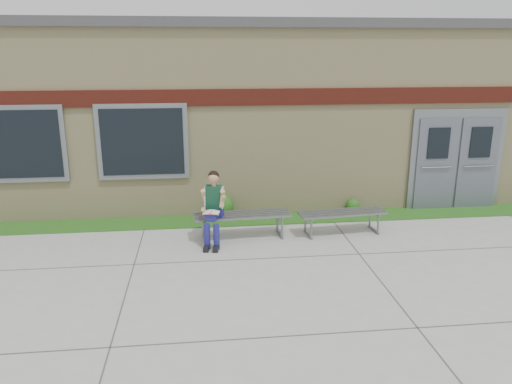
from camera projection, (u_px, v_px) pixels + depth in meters
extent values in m
plane|color=#9E9E99|center=(311.00, 268.00, 8.44)|extent=(80.00, 80.00, 0.00)
cube|color=#224F15|center=(285.00, 218.00, 10.92)|extent=(16.00, 0.80, 0.02)
cube|color=beige|center=(265.00, 109.00, 13.62)|extent=(16.00, 6.00, 4.00)
cube|color=#3F3F42|center=(266.00, 28.00, 13.03)|extent=(16.20, 6.20, 0.20)
cube|color=maroon|center=(284.00, 97.00, 10.56)|extent=(16.00, 0.06, 0.35)
cube|color=slate|center=(18.00, 144.00, 10.20)|extent=(1.90, 0.08, 1.60)
cube|color=black|center=(18.00, 145.00, 10.16)|extent=(1.70, 0.04, 1.40)
cube|color=slate|center=(143.00, 142.00, 10.47)|extent=(1.90, 0.08, 1.60)
cube|color=black|center=(143.00, 142.00, 10.43)|extent=(1.70, 0.04, 1.40)
cube|color=slate|center=(456.00, 159.00, 11.38)|extent=(2.20, 0.08, 2.30)
cube|color=#545B65|center=(436.00, 165.00, 11.31)|extent=(0.92, 0.06, 2.10)
cube|color=#545B65|center=(477.00, 164.00, 11.42)|extent=(0.92, 0.06, 2.10)
cube|color=slate|center=(242.00, 215.00, 9.71)|extent=(1.90, 0.63, 0.04)
cube|color=slate|center=(204.00, 229.00, 9.70)|extent=(0.08, 0.52, 0.43)
cube|color=slate|center=(280.00, 226.00, 9.86)|extent=(0.08, 0.52, 0.43)
cube|color=slate|center=(342.00, 213.00, 9.93)|extent=(1.78, 0.64, 0.03)
cube|color=slate|center=(307.00, 225.00, 9.92)|extent=(0.09, 0.49, 0.40)
cube|color=slate|center=(375.00, 223.00, 10.08)|extent=(0.09, 0.49, 0.40)
cube|color=navy|center=(215.00, 212.00, 9.57)|extent=(0.37, 0.29, 0.16)
cube|color=#0F3721|center=(214.00, 197.00, 9.47)|extent=(0.34, 0.25, 0.45)
sphere|color=tan|center=(214.00, 178.00, 9.35)|extent=(0.24, 0.24, 0.20)
sphere|color=black|center=(214.00, 176.00, 9.37)|extent=(0.25, 0.25, 0.21)
cylinder|color=navy|center=(208.00, 215.00, 9.33)|extent=(0.22, 0.43, 0.15)
cylinder|color=navy|center=(217.00, 215.00, 9.32)|extent=(0.22, 0.43, 0.15)
cylinder|color=navy|center=(207.00, 237.00, 9.20)|extent=(0.12, 0.12, 0.49)
cylinder|color=navy|center=(217.00, 237.00, 9.19)|extent=(0.12, 0.12, 0.49)
cube|color=black|center=(207.00, 248.00, 9.19)|extent=(0.14, 0.27, 0.10)
cube|color=black|center=(216.00, 248.00, 9.18)|extent=(0.14, 0.27, 0.10)
cylinder|color=tan|center=(204.00, 195.00, 9.41)|extent=(0.13, 0.23, 0.26)
cylinder|color=tan|center=(223.00, 195.00, 9.38)|extent=(0.13, 0.23, 0.26)
cube|color=white|center=(211.00, 212.00, 9.19)|extent=(0.34, 0.27, 0.01)
cube|color=#D6507B|center=(211.00, 213.00, 9.19)|extent=(0.34, 0.28, 0.01)
sphere|color=#81B730|center=(224.00, 197.00, 9.25)|extent=(0.08, 0.08, 0.08)
sphere|color=#224F15|center=(222.00, 206.00, 10.94)|extent=(0.50, 0.50, 0.50)
sphere|color=#224F15|center=(353.00, 205.00, 11.29)|extent=(0.30, 0.30, 0.30)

